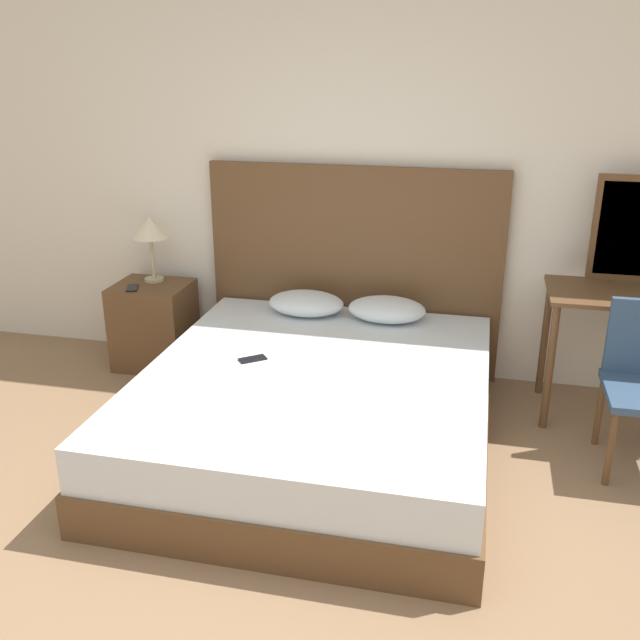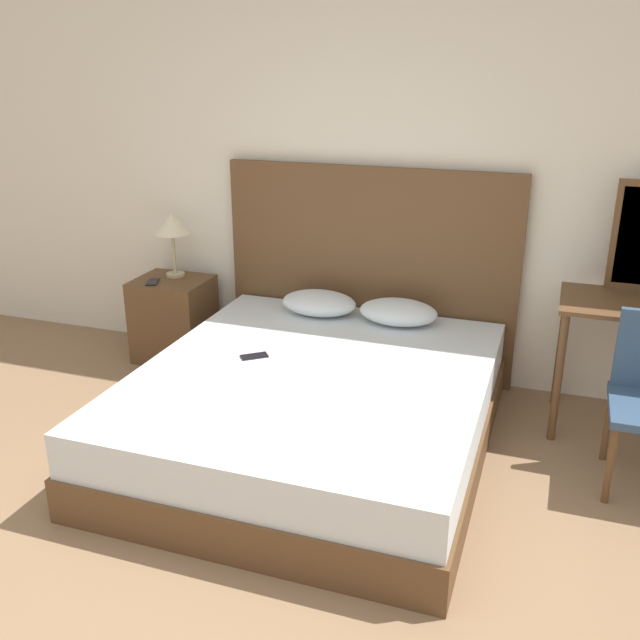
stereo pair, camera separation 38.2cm
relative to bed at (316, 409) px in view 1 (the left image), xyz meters
The scene contains 11 objects.
wall_back 1.62m from the bed, 91.08° to the left, with size 10.00×0.06×2.70m.
bed is the anchor object (origin of this frame).
headboard 1.19m from the bed, 90.00° to the left, with size 1.94×0.05×1.39m.
pillow_left 0.94m from the bed, 107.31° to the left, with size 0.49×0.34×0.15m.
pillow_right 0.94m from the bed, 72.69° to the left, with size 0.49×0.34×0.15m.
phone_on_bed 0.45m from the bed, behind, with size 0.16×0.15×0.01m.
nightstand 1.58m from the bed, 148.16° to the left, with size 0.50×0.43×0.59m.
table_lamp 1.79m from the bed, 145.88° to the left, with size 0.25×0.25×0.44m.
phone_on_nightstand 1.64m from the bed, 152.97° to the left, with size 0.12×0.17×0.01m.
vanity_desk 1.87m from the bed, 24.04° to the left, with size 0.91×0.55×0.78m.
vanity_mirror 2.12m from the bed, 30.71° to the left, with size 0.45×0.03×0.63m.
Camera 1 is at (0.83, -1.87, 2.05)m, focal length 40.00 mm.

